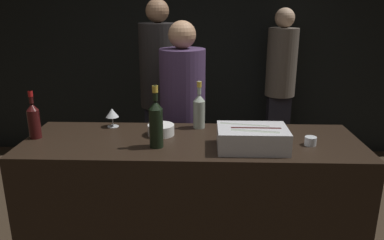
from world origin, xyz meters
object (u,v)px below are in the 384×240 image
at_px(ice_bin_with_bottles, 252,137).
at_px(person_blond_tee, 280,79).
at_px(bowl_white, 161,129).
at_px(champagne_bottle, 156,122).
at_px(candle_votive, 310,141).
at_px(person_grey_polo, 159,88).
at_px(rose_wine_bottle, 199,110).
at_px(red_wine_bottle_tall, 34,119).
at_px(wine_glass, 112,114).
at_px(person_in_hoodie, 183,116).

relative_size(ice_bin_with_bottles, person_blond_tee, 0.23).
xyz_separation_m(bowl_white, champagne_bottle, (-0.00, -0.22, 0.12)).
height_order(candle_votive, person_grey_polo, person_grey_polo).
distance_m(rose_wine_bottle, champagne_bottle, 0.45).
relative_size(rose_wine_bottle, person_blond_tee, 0.19).
bearing_deg(person_blond_tee, red_wine_bottle_tall, 79.53).
distance_m(wine_glass, rose_wine_bottle, 0.60).
bearing_deg(candle_votive, ice_bin_with_bottles, -169.13).
xyz_separation_m(rose_wine_bottle, person_in_hoodie, (-0.14, 0.40, -0.17)).
distance_m(bowl_white, wine_glass, 0.39).
relative_size(bowl_white, person_grey_polo, 0.09).
distance_m(candle_votive, champagne_bottle, 0.94).
distance_m(ice_bin_with_bottles, candle_votive, 0.37).
relative_size(bowl_white, person_blond_tee, 0.10).
relative_size(champagne_bottle, person_in_hoodie, 0.22).
height_order(rose_wine_bottle, person_grey_polo, person_grey_polo).
height_order(candle_votive, red_wine_bottle_tall, red_wine_bottle_tall).
distance_m(bowl_white, person_grey_polo, 1.16).
height_order(ice_bin_with_bottles, champagne_bottle, champagne_bottle).
relative_size(ice_bin_with_bottles, champagne_bottle, 1.09).
bearing_deg(person_in_hoodie, person_blond_tee, 9.48).
bearing_deg(red_wine_bottle_tall, person_blond_tee, 44.85).
height_order(person_in_hoodie, person_blond_tee, person_blond_tee).
height_order(champagne_bottle, person_grey_polo, person_grey_polo).
bearing_deg(champagne_bottle, person_in_hoodie, 81.75).
height_order(candle_votive, rose_wine_bottle, rose_wine_bottle).
height_order(red_wine_bottle_tall, champagne_bottle, champagne_bottle).
xyz_separation_m(bowl_white, wine_glass, (-0.35, 0.16, 0.06)).
distance_m(wine_glass, candle_votive, 1.32).
bearing_deg(red_wine_bottle_tall, bowl_white, 6.12).
bearing_deg(person_in_hoodie, wine_glass, 178.85).
height_order(champagne_bottle, person_in_hoodie, person_in_hoodie).
bearing_deg(champagne_bottle, person_blond_tee, 61.07).
distance_m(wine_glass, red_wine_bottle_tall, 0.50).
distance_m(ice_bin_with_bottles, person_in_hoodie, 0.91).
distance_m(red_wine_bottle_tall, champagne_bottle, 0.80).
bearing_deg(person_grey_polo, person_in_hoodie, -100.29).
relative_size(bowl_white, wine_glass, 1.33).
bearing_deg(red_wine_bottle_tall, candle_votive, -2.40).
height_order(rose_wine_bottle, person_in_hoodie, person_in_hoodie).
bearing_deg(person_in_hoodie, ice_bin_with_bottles, -101.76).
bearing_deg(person_blond_tee, person_grey_polo, 62.71).
bearing_deg(bowl_white, candle_votive, -9.64).
xyz_separation_m(ice_bin_with_bottles, champagne_bottle, (-0.57, 0.01, 0.08)).
relative_size(person_in_hoodie, person_blond_tee, 0.95).
height_order(wine_glass, candle_votive, wine_glass).
xyz_separation_m(bowl_white, person_in_hoodie, (0.11, 0.56, -0.07)).
bearing_deg(person_in_hoodie, red_wine_bottle_tall, 173.55).
relative_size(candle_votive, rose_wine_bottle, 0.22).
height_order(rose_wine_bottle, person_blond_tee, person_blond_tee).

